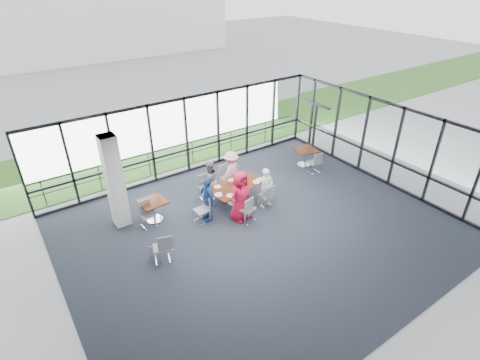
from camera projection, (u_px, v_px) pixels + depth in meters
floor at (261, 230)px, 12.33m from camera, size 12.00×10.00×0.02m
ceiling at (264, 141)px, 10.72m from camera, size 12.00×10.00×0.04m
wall_left at (55, 266)px, 8.57m from camera, size 0.10×10.00×3.20m
wall_front at (405, 289)px, 7.96m from camera, size 12.00×0.10×3.20m
curtain_wall_back at (186, 136)px, 15.08m from camera, size 12.00×0.10×3.20m
curtain_wall_right at (385, 143)px, 14.47m from camera, size 0.10×10.00×3.20m
exit_door at (315, 126)px, 17.42m from camera, size 0.12×1.60×2.10m
structural_column at (115, 182)px, 11.89m from camera, size 0.50×0.50×3.20m
apron at (144, 133)px, 19.46m from camera, size 80.00×70.00×0.02m
grass_strip at (160, 146)px, 18.02m from camera, size 80.00×5.00×0.01m
hangar_main at (91, 20)px, 35.58m from camera, size 24.00×10.00×6.00m
guard_rail at (182, 155)px, 16.06m from camera, size 12.00×0.06×0.06m
main_table at (235, 188)px, 13.44m from camera, size 2.24×1.50×0.75m
side_table_left at (153, 204)px, 12.53m from camera, size 0.88×0.88×0.75m
side_table_right at (305, 152)px, 16.02m from camera, size 1.08×1.08×0.75m
diner_near_left at (240, 196)px, 12.44m from camera, size 0.99×0.75×1.81m
diner_near_right at (266, 188)px, 13.20m from camera, size 0.56×0.42×1.50m
diner_far_left at (209, 180)px, 13.61m from camera, size 0.77×0.49×1.56m
diner_far_right at (231, 171)px, 14.24m from camera, size 1.12×0.80×1.57m
diner_end at (208, 199)px, 12.48m from camera, size 0.55×0.96×1.61m
chair_main_nl at (247, 209)px, 12.55m from camera, size 0.58×0.58×0.96m
chair_main_nr at (267, 196)px, 13.32m from camera, size 0.45×0.45×0.89m
chair_main_fl at (206, 188)px, 13.77m from camera, size 0.48×0.48×0.91m
chair_main_fr at (226, 177)px, 14.44m from camera, size 0.46×0.46×0.92m
chair_main_end at (202, 210)px, 12.51m from camera, size 0.47×0.47×0.92m
chair_spare_la at (161, 248)px, 10.86m from camera, size 0.57×0.57×0.92m
chair_spare_lb at (147, 215)px, 12.31m from camera, size 0.46×0.46×0.88m
chair_spare_r at (314, 162)px, 15.55m from camera, size 0.49×0.49×0.90m
plate_nl at (230, 196)px, 12.76m from camera, size 0.26×0.26×0.01m
plate_nr at (256, 182)px, 13.55m from camera, size 0.27×0.27×0.01m
plate_fl at (217, 187)px, 13.26m from camera, size 0.25×0.25×0.01m
plate_fr at (238, 176)px, 13.92m from camera, size 0.24×0.24×0.01m
plate_end at (219, 195)px, 12.81m from camera, size 0.28×0.28×0.01m
tumbler_a at (235, 189)px, 13.04m from camera, size 0.06×0.06×0.13m
tumbler_b at (245, 182)px, 13.41m from camera, size 0.07×0.07×0.13m
tumbler_c at (231, 180)px, 13.56m from camera, size 0.06×0.06×0.13m
tumbler_d at (224, 192)px, 12.83m from camera, size 0.07×0.07×0.13m
menu_a at (241, 191)px, 13.02m from camera, size 0.36×0.31×0.00m
menu_b at (259, 180)px, 13.71m from camera, size 0.37×0.30×0.00m
menu_c at (232, 180)px, 13.70m from camera, size 0.35×0.31×0.00m
condiment_caddy at (234, 183)px, 13.46m from camera, size 0.10×0.07×0.04m
ketchup_bottle at (235, 182)px, 13.39m from camera, size 0.06×0.06×0.18m
green_bottle at (235, 181)px, 13.42m from camera, size 0.05×0.05×0.20m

